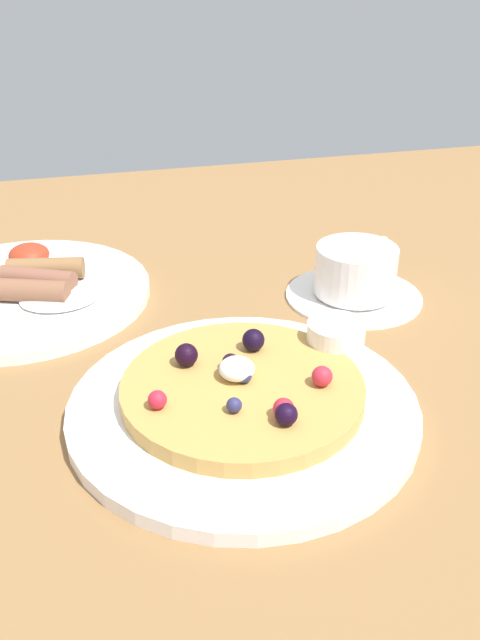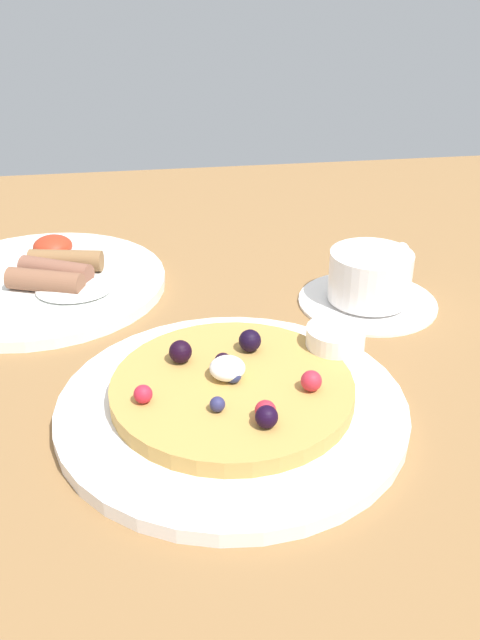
{
  "view_description": "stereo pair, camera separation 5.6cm",
  "coord_description": "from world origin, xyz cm",
  "px_view_note": "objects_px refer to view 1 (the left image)",
  "views": [
    {
      "loc": [
        -7.76,
        -48.8,
        32.68
      ],
      "look_at": [
        5.52,
        1.35,
        4.0
      ],
      "focal_mm": 38.02,
      "sensor_mm": 36.0,
      "label": 1
    },
    {
      "loc": [
        -2.29,
        -49.94,
        32.68
      ],
      "look_at": [
        5.52,
        1.35,
        4.0
      ],
      "focal_mm": 38.02,
      "sensor_mm": 36.0,
      "label": 2
    }
  ],
  "objects_px": {
    "syrup_ramekin": "(336,338)",
    "breakfast_plate": "(21,294)",
    "coffee_cup": "(356,269)",
    "pancake_plate": "(243,407)",
    "coffee_saucer": "(354,295)"
  },
  "relations": [
    {
      "from": "syrup_ramekin",
      "to": "breakfast_plate",
      "type": "distance_m",
      "value": 0.34
    },
    {
      "from": "coffee_cup",
      "to": "syrup_ramekin",
      "type": "bearing_deg",
      "value": -120.72
    },
    {
      "from": "pancake_plate",
      "to": "breakfast_plate",
      "type": "distance_m",
      "value": 0.31
    },
    {
      "from": "breakfast_plate",
      "to": "syrup_ramekin",
      "type": "bearing_deg",
      "value": -37.15
    },
    {
      "from": "coffee_saucer",
      "to": "breakfast_plate",
      "type": "bearing_deg",
      "value": 165.76
    },
    {
      "from": "coffee_saucer",
      "to": "coffee_cup",
      "type": "xyz_separation_m",
      "value": [
        0.0,
        0.0,
        0.03
      ]
    },
    {
      "from": "syrup_ramekin",
      "to": "coffee_saucer",
      "type": "distance_m",
      "value": 0.14
    },
    {
      "from": "syrup_ramekin",
      "to": "coffee_cup",
      "type": "bearing_deg",
      "value": 59.28
    },
    {
      "from": "syrup_ramekin",
      "to": "coffee_cup",
      "type": "height_order",
      "value": "coffee_cup"
    },
    {
      "from": "syrup_ramekin",
      "to": "breakfast_plate",
      "type": "xyz_separation_m",
      "value": [
        -0.27,
        0.21,
        -0.02
      ]
    },
    {
      "from": "coffee_saucer",
      "to": "syrup_ramekin",
      "type": "bearing_deg",
      "value": -120.49
    },
    {
      "from": "pancake_plate",
      "to": "coffee_saucer",
      "type": "distance_m",
      "value": 0.24
    },
    {
      "from": "pancake_plate",
      "to": "breakfast_plate",
      "type": "bearing_deg",
      "value": 124.42
    },
    {
      "from": "pancake_plate",
      "to": "syrup_ramekin",
      "type": "distance_m",
      "value": 0.11
    },
    {
      "from": "pancake_plate",
      "to": "coffee_saucer",
      "type": "height_order",
      "value": "pancake_plate"
    }
  ]
}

